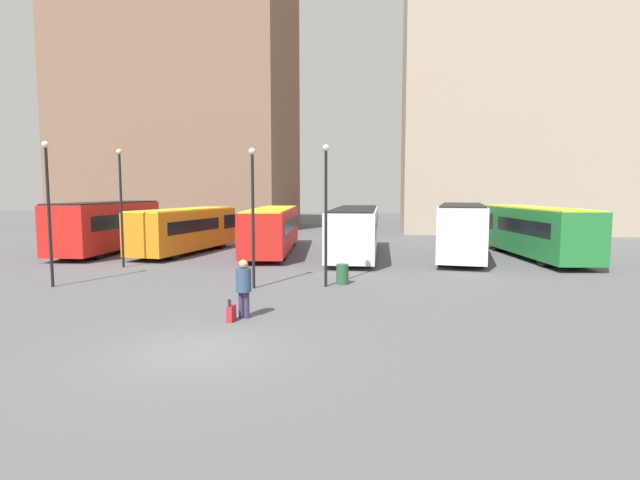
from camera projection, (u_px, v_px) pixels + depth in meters
ground_plane at (197, 351)px, 12.27m from camera, size 160.00×160.00×0.00m
building_block_left at (182, 86)px, 53.87m from camera, size 23.12×14.98×30.58m
building_block_right at (573, 18)px, 48.02m from camera, size 31.96×14.35×41.15m
bus_0 at (108, 225)px, 31.97m from camera, size 3.17×10.46×3.25m
bus_1 at (186, 229)px, 31.66m from camera, size 3.73×9.74×2.83m
bus_2 at (273, 228)px, 32.06m from camera, size 3.84×12.41×2.84m
bus_3 at (355, 229)px, 30.44m from camera, size 2.74×12.22×2.92m
bus_4 at (462, 230)px, 28.72m from camera, size 3.72×9.53×3.19m
bus_5 at (534, 230)px, 29.41m from camera, size 3.97×11.63×3.01m
traveler at (244, 283)px, 15.39m from camera, size 0.49×0.49×1.84m
suitcase at (231, 313)px, 15.08m from camera, size 0.19×0.40×0.71m
lamp_post_0 at (326, 204)px, 20.28m from camera, size 0.28×0.28×5.81m
lamp_post_1 at (253, 206)px, 19.94m from camera, size 0.28×0.28×5.64m
lamp_post_2 at (121, 199)px, 25.50m from camera, size 0.28×0.28×6.06m
lamp_post_3 at (48, 202)px, 20.23m from camera, size 0.28×0.28×5.93m
trash_bin at (342, 274)px, 21.13m from camera, size 0.52×0.52×0.85m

